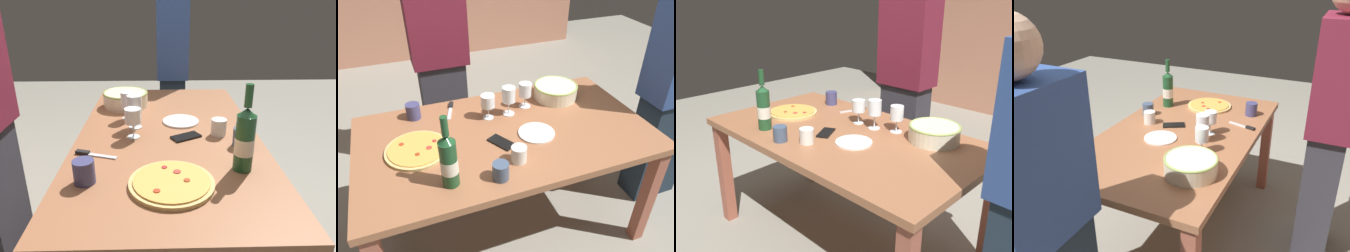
% 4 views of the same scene
% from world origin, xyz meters
% --- Properties ---
extents(ground_plane, '(8.00, 8.00, 0.00)m').
position_xyz_m(ground_plane, '(0.00, 0.00, 0.00)').
color(ground_plane, gray).
extents(dining_table, '(1.60, 0.90, 0.75)m').
position_xyz_m(dining_table, '(0.00, 0.00, 0.66)').
color(dining_table, '#9A6140').
rests_on(dining_table, ground).
extents(pizza, '(0.32, 0.32, 0.03)m').
position_xyz_m(pizza, '(-0.48, -0.00, 0.76)').
color(pizza, tan).
rests_on(pizza, dining_table).
extents(serving_bowl, '(0.28, 0.28, 0.09)m').
position_xyz_m(serving_bowl, '(0.44, 0.25, 0.80)').
color(serving_bowl, '#E9E4C3').
rests_on(serving_bowl, dining_table).
extents(wine_bottle, '(0.08, 0.08, 0.35)m').
position_xyz_m(wine_bottle, '(-0.37, -0.29, 0.88)').
color(wine_bottle, '#1D4B27').
rests_on(wine_bottle, dining_table).
extents(wine_glass_near_pizza, '(0.08, 0.08, 0.15)m').
position_xyz_m(wine_glass_near_pizza, '(-0.05, 0.17, 0.85)').
color(wine_glass_near_pizza, white).
rests_on(wine_glass_near_pizza, dining_table).
extents(wine_glass_by_bottle, '(0.08, 0.08, 0.16)m').
position_xyz_m(wine_glass_by_bottle, '(0.21, 0.22, 0.86)').
color(wine_glass_by_bottle, white).
rests_on(wine_glass_by_bottle, dining_table).
extents(wine_glass_far_left, '(0.08, 0.08, 0.18)m').
position_xyz_m(wine_glass_far_left, '(0.08, 0.17, 0.88)').
color(wine_glass_far_left, white).
rests_on(wine_glass_far_left, dining_table).
extents(cup_amber, '(0.08, 0.08, 0.09)m').
position_xyz_m(cup_amber, '(-0.45, 0.32, 0.80)').
color(cup_amber, '#3F406F').
rests_on(cup_amber, dining_table).
extents(cup_ceramic, '(0.08, 0.08, 0.08)m').
position_xyz_m(cup_ceramic, '(-0.15, -0.34, 0.79)').
color(cup_ceramic, '#435470').
rests_on(cup_ceramic, dining_table).
extents(cup_spare, '(0.08, 0.08, 0.08)m').
position_xyz_m(cup_spare, '(-0.03, -0.25, 0.79)').
color(cup_spare, white).
rests_on(cup_spare, dining_table).
extents(side_plate, '(0.20, 0.20, 0.01)m').
position_xyz_m(side_plate, '(0.15, -0.07, 0.76)').
color(side_plate, white).
rests_on(side_plate, dining_table).
extents(cell_phone, '(0.13, 0.16, 0.01)m').
position_xyz_m(cell_phone, '(-0.06, -0.09, 0.76)').
color(cell_phone, black).
rests_on(cell_phone, dining_table).
extents(pizza_knife, '(0.08, 0.19, 0.02)m').
position_xyz_m(pizza_knife, '(-0.23, 0.35, 0.76)').
color(pizza_knife, silver).
rests_on(pizza_knife, dining_table).
extents(person_host, '(0.39, 0.24, 1.72)m').
position_xyz_m(person_host, '(-0.19, 0.85, 0.88)').
color(person_host, '#323038').
rests_on(person_host, ground).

